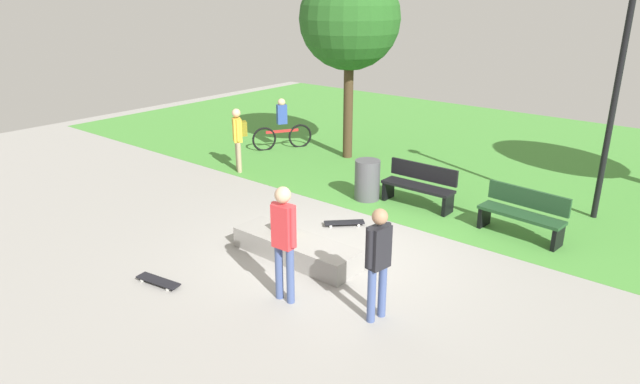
% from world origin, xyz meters
% --- Properties ---
extents(ground_plane, '(28.00, 28.00, 0.00)m').
position_xyz_m(ground_plane, '(0.00, 0.00, 0.00)').
color(ground_plane, gray).
extents(grass_lawn, '(26.60, 12.17, 0.01)m').
position_xyz_m(grass_lawn, '(0.00, 7.92, 0.00)').
color(grass_lawn, '#478C38').
rests_on(grass_lawn, ground_plane).
extents(concrete_ledge, '(2.40, 0.73, 0.38)m').
position_xyz_m(concrete_ledge, '(-0.52, -0.61, 0.19)').
color(concrete_ledge, gray).
rests_on(concrete_ledge, ground_plane).
extents(backpack_on_ledge, '(0.23, 0.30, 0.32)m').
position_xyz_m(backpack_on_ledge, '(-0.86, -0.54, 0.54)').
color(backpack_on_ledge, olive).
rests_on(backpack_on_ledge, concrete_ledge).
extents(skater_performing_trick, '(0.43, 0.24, 1.82)m').
position_xyz_m(skater_performing_trick, '(0.30, -1.76, 1.08)').
color(skater_performing_trick, '#3F5184').
rests_on(skater_performing_trick, ground_plane).
extents(skater_watching, '(0.25, 0.43, 1.69)m').
position_xyz_m(skater_watching, '(1.65, -1.30, 0.99)').
color(skater_watching, '#3F5184').
rests_on(skater_watching, ground_plane).
extents(skateboard_by_ledge, '(0.82, 0.33, 0.08)m').
position_xyz_m(skateboard_by_ledge, '(-1.59, -2.71, 0.06)').
color(skateboard_by_ledge, black).
rests_on(skateboard_by_ledge, ground_plane).
extents(skateboard_spare, '(0.70, 0.71, 0.08)m').
position_xyz_m(skateboard_spare, '(-0.73, 1.07, 0.06)').
color(skateboard_spare, black).
rests_on(skateboard_spare, ground_plane).
extents(park_bench_near_path, '(1.60, 0.48, 0.91)m').
position_xyz_m(park_bench_near_path, '(-0.16, 2.99, 0.48)').
color(park_bench_near_path, black).
rests_on(park_bench_near_path, ground_plane).
extents(park_bench_near_lamppost, '(1.64, 0.61, 0.91)m').
position_xyz_m(park_bench_near_lamppost, '(2.16, 2.84, 0.48)').
color(park_bench_near_lamppost, '#1E4223').
rests_on(park_bench_near_lamppost, ground_plane).
extents(tree_slender_maple, '(2.64, 2.64, 5.05)m').
position_xyz_m(tree_slender_maple, '(-3.60, 4.99, 3.70)').
color(tree_slender_maple, '#42301E').
rests_on(tree_slender_maple, grass_lawn).
extents(lamp_post, '(0.28, 0.28, 4.77)m').
position_xyz_m(lamp_post, '(2.99, 4.72, 2.85)').
color(lamp_post, black).
rests_on(lamp_post, ground_plane).
extents(trash_bin, '(0.56, 0.56, 0.91)m').
position_xyz_m(trash_bin, '(-1.25, 2.59, 0.45)').
color(trash_bin, '#4C4C51').
rests_on(trash_bin, ground_plane).
extents(pedestrian_with_backpack, '(0.43, 0.44, 1.64)m').
position_xyz_m(pedestrian_with_backpack, '(-4.97, 2.18, 0.98)').
color(pedestrian_with_backpack, tan).
rests_on(pedestrian_with_backpack, ground_plane).
extents(cyclist_on_bicycle, '(0.96, 1.61, 1.52)m').
position_xyz_m(cyclist_on_bicycle, '(-5.61, 4.47, 0.63)').
color(cyclist_on_bicycle, black).
rests_on(cyclist_on_bicycle, ground_plane).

